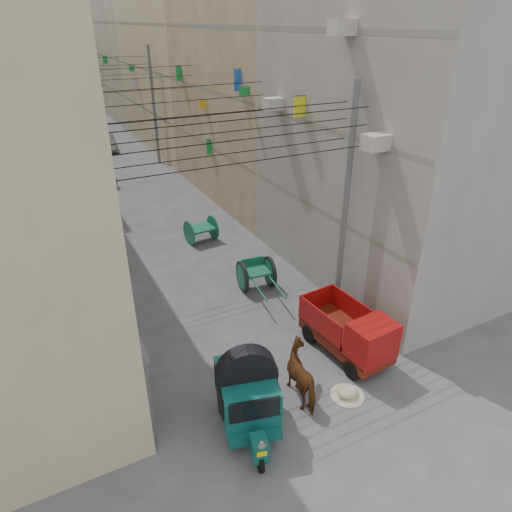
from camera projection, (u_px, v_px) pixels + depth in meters
ground at (363, 484)px, 10.50m from camera, size 140.00×140.00×0.00m
building_row_right at (182, 60)px, 37.64m from camera, size 8.00×62.00×14.00m
end_cap_building at (43, 45)px, 59.46m from camera, size 22.00×10.00×13.00m
shutters_left at (95, 270)px, 16.38m from camera, size 0.18×14.40×2.88m
signboards at (125, 139)px, 25.96m from camera, size 8.22×40.52×5.67m
ac_units at (324, 92)px, 14.59m from camera, size 0.70×6.55×3.35m
utility_poles at (145, 147)px, 22.04m from camera, size 7.40×22.20×8.00m
overhead_cables at (155, 94)px, 18.71m from camera, size 7.40×22.52×1.12m
auto_rickshaw at (247, 392)px, 11.54m from camera, size 1.97×2.79×1.90m
tonga_cart at (256, 273)px, 17.88m from camera, size 1.43×2.85×1.24m
mini_truck at (354, 337)px, 14.00m from camera, size 1.63×3.20×1.75m
second_cart at (201, 229)px, 21.68m from camera, size 1.43×1.29×1.17m
feed_sack at (348, 392)px, 12.90m from camera, size 0.60×0.48×0.30m
horse at (305, 375)px, 12.64m from camera, size 0.94×1.82×1.49m
distant_car_white at (99, 176)px, 29.38m from camera, size 1.94×3.36×1.08m
distant_car_grey at (106, 142)px, 36.98m from camera, size 1.48×3.76×1.22m
distant_car_green at (94, 132)px, 40.25m from camera, size 2.57×4.76×1.31m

